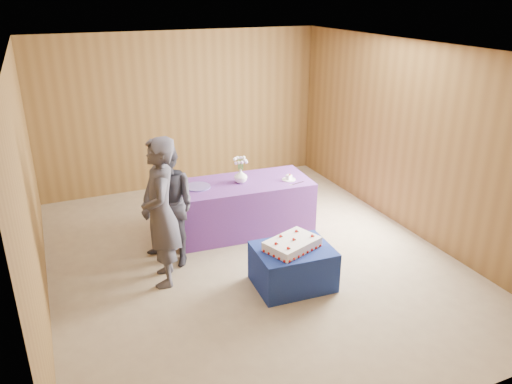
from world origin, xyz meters
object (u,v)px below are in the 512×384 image
cake_table (293,267)px  vase (241,176)px  serving_table (241,206)px  sheet_cake (292,244)px  guest_left (161,213)px  guest_right (168,205)px

cake_table → vase: 1.74m
serving_table → vase: (-0.01, 0.00, 0.47)m
sheet_cake → guest_left: guest_left is taller
serving_table → guest_right: (-1.20, -0.52, 0.44)m
serving_table → guest_left: (-1.38, -0.92, 0.53)m
sheet_cake → vase: size_ratio=3.75×
serving_table → vase: bearing=145.5°
cake_table → serving_table: size_ratio=0.45×
vase → guest_right: bearing=-156.5°
vase → guest_right: guest_right is taller
vase → guest_left: bearing=-146.0°
sheet_cake → guest_left: bearing=132.1°
serving_table → sheet_cake: serving_table is taller
sheet_cake → guest_right: bearing=116.5°
guest_left → sheet_cake: bearing=74.3°
cake_table → serving_table: 1.64m
serving_table → vase: 0.47m
cake_table → guest_right: bearing=140.5°
cake_table → vase: bearing=93.6°
serving_table → guest_left: size_ratio=1.10×
guest_right → cake_table: bearing=16.5°
sheet_cake → guest_right: 1.65m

